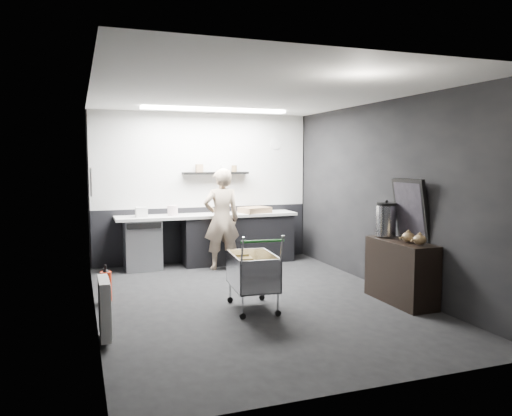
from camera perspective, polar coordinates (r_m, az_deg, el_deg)
name	(u,v)px	position (r m, az deg, el deg)	size (l,w,h in m)	color
floor	(253,300)	(6.75, -0.30, -10.47)	(5.50, 5.50, 0.00)	black
ceiling	(253,94)	(6.54, -0.31, 12.90)	(5.50, 5.50, 0.00)	white
wall_back	(203,188)	(9.14, -6.04, 2.31)	(5.50, 5.50, 0.00)	black
wall_front	(369,225)	(4.03, 12.79, -1.91)	(5.50, 5.50, 0.00)	black
wall_left	(92,204)	(6.14, -18.19, 0.48)	(5.50, 5.50, 0.00)	black
wall_right	(384,195)	(7.41, 14.44, 1.41)	(5.50, 5.50, 0.00)	black
kitchen_wall_panel	(203,160)	(9.11, -6.05, 5.45)	(3.95, 0.02, 1.70)	beige
dado_panel	(204,234)	(9.21, -5.96, -2.98)	(3.95, 0.02, 1.00)	black
floating_shelf	(216,173)	(9.05, -4.63, 4.00)	(1.20, 0.22, 0.04)	black
wall_clock	(275,144)	(9.53, 2.22, 7.28)	(0.20, 0.20, 0.03)	silver
poster	(91,182)	(7.43, -18.36, 2.86)	(0.02, 0.30, 0.40)	white
poster_red_band	(91,177)	(7.43, -18.34, 3.40)	(0.01, 0.22, 0.10)	#B42316
radiator	(104,308)	(5.44, -16.95, -10.85)	(0.10, 0.50, 0.60)	silver
ceiling_strip	(216,110)	(8.29, -4.64, 11.12)	(2.40, 0.20, 0.04)	white
prep_counter	(216,238)	(8.95, -4.64, -3.49)	(3.20, 0.61, 0.90)	black
person	(222,219)	(8.46, -3.95, -1.27)	(0.63, 0.41, 1.72)	beige
shopping_cart	(253,274)	(6.25, -0.39, -7.53)	(0.58, 0.90, 0.95)	silver
sideboard	(400,263)	(6.82, 16.18, -6.03)	(0.46, 1.08, 1.62)	black
fire_extinguisher	(106,285)	(6.86, -16.76, -8.45)	(0.14, 0.14, 0.48)	red
cardboard_box	(255,210)	(9.06, -0.14, -0.22)	(0.51, 0.39, 0.10)	#876848
pink_tub	(173,210)	(8.72, -9.50, -0.28)	(0.18, 0.18, 0.18)	beige
white_container	(141,212)	(8.59, -12.96, -0.46)	(0.19, 0.15, 0.17)	silver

